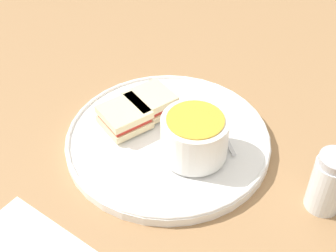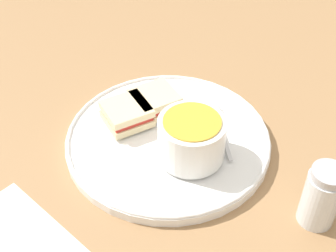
{
  "view_description": "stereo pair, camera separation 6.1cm",
  "coord_description": "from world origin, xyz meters",
  "px_view_note": "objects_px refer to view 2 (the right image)",
  "views": [
    {
      "loc": [
        -0.37,
        -0.38,
        0.52
      ],
      "look_at": [
        0.0,
        0.0,
        0.04
      ],
      "focal_mm": 50.0,
      "sensor_mm": 36.0,
      "label": 1
    },
    {
      "loc": [
        -0.33,
        -0.42,
        0.52
      ],
      "look_at": [
        0.0,
        0.0,
        0.04
      ],
      "focal_mm": 50.0,
      "sensor_mm": 36.0,
      "label": 2
    }
  ],
  "objects_px": {
    "sandwich_half_near": "(155,101)",
    "salt_shaker": "(322,196)",
    "spoon": "(216,115)",
    "sandwich_half_far": "(127,114)",
    "soup_bowl": "(189,140)"
  },
  "relations": [
    {
      "from": "sandwich_half_near",
      "to": "salt_shaker",
      "type": "relative_size",
      "value": 0.83
    },
    {
      "from": "spoon",
      "to": "sandwich_half_far",
      "type": "bearing_deg",
      "value": 86.45
    },
    {
      "from": "sandwich_half_near",
      "to": "salt_shaker",
      "type": "bearing_deg",
      "value": -81.21
    },
    {
      "from": "soup_bowl",
      "to": "salt_shaker",
      "type": "xyz_separation_m",
      "value": [
        0.07,
        -0.18,
        -0.01
      ]
    },
    {
      "from": "sandwich_half_near",
      "to": "salt_shaker",
      "type": "xyz_separation_m",
      "value": [
        0.05,
        -0.3,
        0.01
      ]
    },
    {
      "from": "sandwich_half_near",
      "to": "sandwich_half_far",
      "type": "bearing_deg",
      "value": 177.25
    },
    {
      "from": "soup_bowl",
      "to": "sandwich_half_near",
      "type": "height_order",
      "value": "soup_bowl"
    },
    {
      "from": "spoon",
      "to": "soup_bowl",
      "type": "bearing_deg",
      "value": 143.45
    },
    {
      "from": "soup_bowl",
      "to": "spoon",
      "type": "bearing_deg",
      "value": 23.54
    },
    {
      "from": "soup_bowl",
      "to": "sandwich_half_far",
      "type": "height_order",
      "value": "soup_bowl"
    },
    {
      "from": "spoon",
      "to": "sandwich_half_far",
      "type": "xyz_separation_m",
      "value": [
        -0.12,
        0.08,
        0.01
      ]
    },
    {
      "from": "sandwich_half_near",
      "to": "salt_shaker",
      "type": "height_order",
      "value": "salt_shaker"
    },
    {
      "from": "spoon",
      "to": "sandwich_half_near",
      "type": "xyz_separation_m",
      "value": [
        -0.07,
        0.08,
        0.01
      ]
    },
    {
      "from": "sandwich_half_near",
      "to": "sandwich_half_far",
      "type": "relative_size",
      "value": 0.99
    },
    {
      "from": "sandwich_half_far",
      "to": "salt_shaker",
      "type": "xyz_separation_m",
      "value": [
        0.1,
        -0.3,
        0.01
      ]
    }
  ]
}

